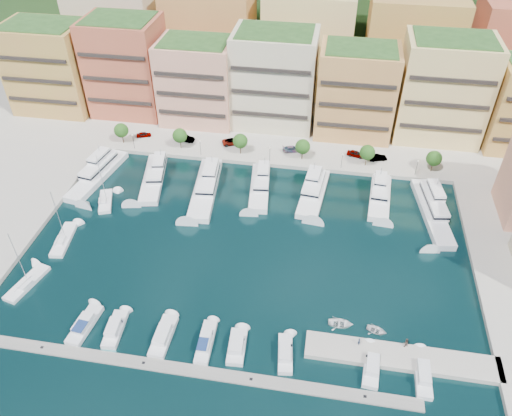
# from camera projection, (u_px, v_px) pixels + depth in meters

# --- Properties ---
(ground) EXTENTS (400.00, 400.00, 0.00)m
(ground) POSITION_uv_depth(u_px,v_px,m) (248.00, 248.00, 103.64)
(ground) COLOR black
(ground) RESTS_ON ground
(north_quay) EXTENTS (220.00, 64.00, 2.00)m
(north_quay) POSITION_uv_depth(u_px,v_px,m) (284.00, 108.00, 150.97)
(north_quay) COLOR #9E998E
(north_quay) RESTS_ON ground
(hillside) EXTENTS (240.00, 40.00, 58.00)m
(hillside) POSITION_uv_depth(u_px,v_px,m) (300.00, 48.00, 187.61)
(hillside) COLOR #173214
(hillside) RESTS_ON ground
(south_pontoon) EXTENTS (72.00, 2.20, 0.35)m
(south_pontoon) POSITION_uv_depth(u_px,v_px,m) (197.00, 372.00, 81.13)
(south_pontoon) COLOR gray
(south_pontoon) RESTS_ON ground
(finger_pier) EXTENTS (32.00, 5.00, 2.00)m
(finger_pier) POSITION_uv_depth(u_px,v_px,m) (401.00, 359.00, 82.98)
(finger_pier) COLOR #9E998E
(finger_pier) RESTS_ON ground
(apartment_0) EXTENTS (22.00, 16.50, 24.80)m
(apartment_0) POSITION_uv_depth(u_px,v_px,m) (51.00, 67.00, 141.88)
(apartment_0) COLOR #B87B43
(apartment_0) RESTS_ON north_quay
(apartment_1) EXTENTS (20.00, 16.50, 26.80)m
(apartment_1) POSITION_uv_depth(u_px,v_px,m) (126.00, 66.00, 139.94)
(apartment_1) COLOR #B2553B
(apartment_1) RESTS_ON north_quay
(apartment_2) EXTENTS (20.00, 15.50, 22.80)m
(apartment_2) POSITION_uv_depth(u_px,v_px,m) (198.00, 81.00, 136.97)
(apartment_2) COLOR #E1977E
(apartment_2) RESTS_ON north_quay
(apartment_3) EXTENTS (22.00, 16.50, 25.80)m
(apartment_3) POSITION_uv_depth(u_px,v_px,m) (274.00, 79.00, 134.84)
(apartment_3) COLOR beige
(apartment_3) RESTS_ON north_quay
(apartment_4) EXTENTS (20.00, 15.50, 23.80)m
(apartment_4) POSITION_uv_depth(u_px,v_px,m) (356.00, 91.00, 131.11)
(apartment_4) COLOR tan
(apartment_4) RESTS_ON north_quay
(apartment_5) EXTENTS (22.00, 16.50, 26.80)m
(apartment_5) POSITION_uv_depth(u_px,v_px,m) (443.00, 89.00, 128.86)
(apartment_5) COLOR #E1C777
(apartment_5) RESTS_ON north_quay
(backblock_0) EXTENTS (26.00, 18.00, 30.00)m
(backblock_0) POSITION_uv_depth(u_px,v_px,m) (118.00, 30.00, 157.09)
(backblock_0) COLOR beige
(backblock_0) RESTS_ON north_quay
(backblock_1) EXTENTS (26.00, 18.00, 30.00)m
(backblock_1) POSITION_uv_depth(u_px,v_px,m) (210.00, 36.00, 153.22)
(backblock_1) COLOR tan
(backblock_1) RESTS_ON north_quay
(backblock_2) EXTENTS (26.00, 18.00, 30.00)m
(backblock_2) POSITION_uv_depth(u_px,v_px,m) (308.00, 42.00, 149.36)
(backblock_2) COLOR #E1C777
(backblock_2) RESTS_ON north_quay
(backblock_3) EXTENTS (26.00, 18.00, 30.00)m
(backblock_3) POSITION_uv_depth(u_px,v_px,m) (410.00, 49.00, 145.49)
(backblock_3) COLOR #B87B43
(backblock_3) RESTS_ON north_quay
(tree_0) EXTENTS (3.80, 3.80, 5.65)m
(tree_0) POSITION_uv_depth(u_px,v_px,m) (121.00, 130.00, 131.37)
(tree_0) COLOR #473323
(tree_0) RESTS_ON north_quay
(tree_1) EXTENTS (3.80, 3.80, 5.65)m
(tree_1) POSITION_uv_depth(u_px,v_px,m) (180.00, 136.00, 129.31)
(tree_1) COLOR #473323
(tree_1) RESTS_ON north_quay
(tree_2) EXTENTS (3.80, 3.80, 5.65)m
(tree_2) POSITION_uv_depth(u_px,v_px,m) (240.00, 141.00, 127.24)
(tree_2) COLOR #473323
(tree_2) RESTS_ON north_quay
(tree_3) EXTENTS (3.80, 3.80, 5.65)m
(tree_3) POSITION_uv_depth(u_px,v_px,m) (303.00, 147.00, 125.18)
(tree_3) COLOR #473323
(tree_3) RESTS_ON north_quay
(tree_4) EXTENTS (3.80, 3.80, 5.65)m
(tree_4) POSITION_uv_depth(u_px,v_px,m) (367.00, 152.00, 123.12)
(tree_4) COLOR #473323
(tree_4) RESTS_ON north_quay
(tree_5) EXTENTS (3.80, 3.80, 5.65)m
(tree_5) POSITION_uv_depth(u_px,v_px,m) (434.00, 158.00, 121.05)
(tree_5) COLOR #473323
(tree_5) RESTS_ON north_quay
(lamppost_0) EXTENTS (0.30, 0.30, 4.20)m
(lamppost_0) POSITION_uv_depth(u_px,v_px,m) (133.00, 139.00, 129.68)
(lamppost_0) COLOR black
(lamppost_0) RESTS_ON north_quay
(lamppost_1) EXTENTS (0.30, 0.30, 4.20)m
(lamppost_1) POSITION_uv_depth(u_px,v_px,m) (200.00, 145.00, 127.36)
(lamppost_1) COLOR black
(lamppost_1) RESTS_ON north_quay
(lamppost_2) EXTENTS (0.30, 0.30, 4.20)m
(lamppost_2) POSITION_uv_depth(u_px,v_px,m) (270.00, 152.00, 125.04)
(lamppost_2) COLOR black
(lamppost_2) RESTS_ON north_quay
(lamppost_3) EXTENTS (0.30, 0.30, 4.20)m
(lamppost_3) POSITION_uv_depth(u_px,v_px,m) (342.00, 158.00, 122.72)
(lamppost_3) COLOR black
(lamppost_3) RESTS_ON north_quay
(lamppost_4) EXTENTS (0.30, 0.30, 4.20)m
(lamppost_4) POSITION_uv_depth(u_px,v_px,m) (417.00, 165.00, 120.39)
(lamppost_4) COLOR black
(lamppost_4) RESTS_ON north_quay
(yacht_0) EXTENTS (8.05, 22.11, 7.30)m
(yacht_0) POSITION_uv_depth(u_px,v_px,m) (99.00, 172.00, 122.71)
(yacht_0) COLOR white
(yacht_0) RESTS_ON ground
(yacht_1) EXTENTS (8.27, 20.13, 7.30)m
(yacht_1) POSITION_uv_depth(u_px,v_px,m) (154.00, 176.00, 121.65)
(yacht_1) COLOR white
(yacht_1) RESTS_ON ground
(yacht_2) EXTENTS (7.24, 23.75, 7.30)m
(yacht_2) POSITION_uv_depth(u_px,v_px,m) (206.00, 185.00, 118.56)
(yacht_2) COLOR white
(yacht_2) RESTS_ON ground
(yacht_3) EXTENTS (6.18, 18.33, 7.30)m
(yacht_3) POSITION_uv_depth(u_px,v_px,m) (260.00, 184.00, 118.83)
(yacht_3) COLOR white
(yacht_3) RESTS_ON ground
(yacht_4) EXTENTS (6.79, 18.89, 7.30)m
(yacht_4) POSITION_uv_depth(u_px,v_px,m) (314.00, 191.00, 117.04)
(yacht_4) COLOR white
(yacht_4) RESTS_ON ground
(yacht_5) EXTENTS (5.70, 16.76, 7.30)m
(yacht_5) POSITION_uv_depth(u_px,v_px,m) (380.00, 195.00, 115.73)
(yacht_5) COLOR white
(yacht_5) RESTS_ON ground
(yacht_6) EXTENTS (7.74, 23.71, 7.30)m
(yacht_6) POSITION_uv_depth(u_px,v_px,m) (432.00, 208.00, 111.86)
(yacht_6) COLOR white
(yacht_6) RESTS_ON ground
(cruiser_1) EXTENTS (3.64, 8.95, 2.66)m
(cruiser_1) POSITION_uv_depth(u_px,v_px,m) (84.00, 325.00, 87.68)
(cruiser_1) COLOR silver
(cruiser_1) RESTS_ON ground
(cruiser_2) EXTENTS (3.17, 7.99, 2.55)m
(cruiser_2) POSITION_uv_depth(u_px,v_px,m) (115.00, 329.00, 86.99)
(cruiser_2) COLOR silver
(cruiser_2) RESTS_ON ground
(cruiser_3) EXTENTS (2.90, 8.71, 2.55)m
(cruiser_3) POSITION_uv_depth(u_px,v_px,m) (163.00, 336.00, 85.85)
(cruiser_3) COLOR silver
(cruiser_3) RESTS_ON ground
(cruiser_4) EXTENTS (2.70, 8.77, 2.66)m
(cruiser_4) POSITION_uv_depth(u_px,v_px,m) (206.00, 343.00, 84.85)
(cruiser_4) COLOR silver
(cruiser_4) RESTS_ON ground
(cruiser_5) EXTENTS (3.29, 7.22, 2.55)m
(cruiser_5) POSITION_uv_depth(u_px,v_px,m) (237.00, 347.00, 84.20)
(cruiser_5) COLOR silver
(cruiser_5) RESTS_ON ground
(cruiser_6) EXTENTS (3.25, 7.81, 2.55)m
(cruiser_6) POSITION_uv_depth(u_px,v_px,m) (285.00, 354.00, 83.13)
(cruiser_6) COLOR silver
(cruiser_6) RESTS_ON ground
(cruiser_8) EXTENTS (3.20, 8.27, 2.55)m
(cruiser_8) POSITION_uv_depth(u_px,v_px,m) (372.00, 366.00, 81.30)
(cruiser_8) COLOR silver
(cruiser_8) RESTS_ON ground
(cruiser_9) EXTENTS (2.51, 8.98, 2.55)m
(cruiser_9) POSITION_uv_depth(u_px,v_px,m) (423.00, 374.00, 80.25)
(cruiser_9) COLOR silver
(cruiser_9) RESTS_ON ground
(sailboat_1) EXTENTS (4.22, 10.72, 13.20)m
(sailboat_1) POSITION_uv_depth(u_px,v_px,m) (64.00, 240.00, 105.06)
(sailboat_1) COLOR white
(sailboat_1) RESTS_ON ground
(sailboat_0) EXTENTS (5.06, 10.29, 13.20)m
(sailboat_0) POSITION_uv_depth(u_px,v_px,m) (27.00, 284.00, 95.57)
(sailboat_0) COLOR white
(sailboat_0) RESTS_ON ground
(sailboat_2) EXTENTS (5.38, 8.82, 13.20)m
(sailboat_2) POSITION_uv_depth(u_px,v_px,m) (106.00, 202.00, 115.05)
(sailboat_2) COLOR white
(sailboat_2) RESTS_ON ground
(tender_2) EXTENTS (4.09, 3.37, 0.74)m
(tender_2) POSITION_uv_depth(u_px,v_px,m) (377.00, 330.00, 87.04)
(tender_2) COLOR silver
(tender_2) RESTS_ON ground
(tender_0) EXTENTS (4.46, 3.22, 0.91)m
(tender_0) POSITION_uv_depth(u_px,v_px,m) (341.00, 324.00, 88.08)
(tender_0) COLOR white
(tender_0) RESTS_ON ground
(car_0) EXTENTS (4.18, 2.83, 1.32)m
(car_0) POSITION_uv_depth(u_px,v_px,m) (144.00, 135.00, 135.68)
(car_0) COLOR gray
(car_0) RESTS_ON north_quay
(car_1) EXTENTS (5.29, 2.09, 1.71)m
(car_1) POSITION_uv_depth(u_px,v_px,m) (185.00, 138.00, 133.79)
(car_1) COLOR gray
(car_1) RESTS_ON north_quay
(car_2) EXTENTS (6.16, 4.63, 1.55)m
(car_2) POSITION_uv_depth(u_px,v_px,m) (233.00, 141.00, 132.73)
(car_2) COLOR gray
(car_2) RESTS_ON north_quay
(car_3) EXTENTS (5.35, 3.37, 1.45)m
(car_3) POSITION_uv_depth(u_px,v_px,m) (292.00, 149.00, 129.94)
(car_3) COLOR gray
(car_3) RESTS_ON north_quay
(car_4) EXTENTS (4.77, 2.85, 1.52)m
(car_4) POSITION_uv_depth(u_px,v_px,m) (356.00, 154.00, 128.11)
(car_4) COLOR gray
(car_4) RESTS_ON north_quay
(car_5) EXTENTS (4.80, 2.85, 1.49)m
(car_5) POSITION_uv_depth(u_px,v_px,m) (378.00, 158.00, 126.74)
(car_5) COLOR gray
(car_5) RESTS_ON north_quay
(person_0) EXTENTS (0.49, 0.64, 1.55)m
(person_0) POSITION_uv_depth(u_px,v_px,m) (359.00, 341.00, 83.59)
(person_0) COLOR #223045
(person_0) RESTS_ON finger_pier
(person_1) EXTENTS (1.14, 1.03, 1.92)m
(person_1) POSITION_uv_depth(u_px,v_px,m) (406.00, 343.00, 83.20)
(person_1) COLOR #4A372C
(person_1) RESTS_ON finger_pier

